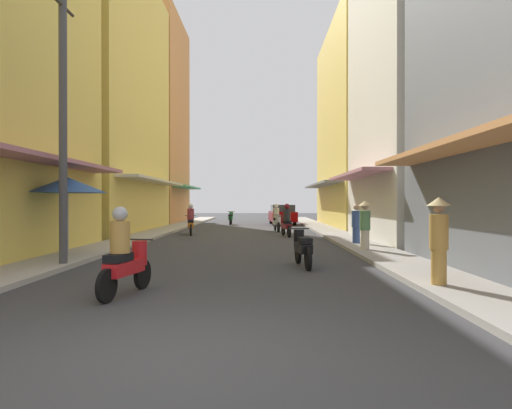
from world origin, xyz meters
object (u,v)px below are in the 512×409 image
at_px(pedestrian_crossing, 439,238).
at_px(vendor_umbrella, 67,185).
at_px(motorbike_orange, 191,221).
at_px(parked_car, 282,214).
at_px(pedestrian_foreground, 365,224).
at_px(motorbike_maroon, 286,222).
at_px(utility_pole, 63,122).
at_px(motorbike_silver, 277,219).
at_px(motorbike_black, 302,247).
at_px(pedestrian_far, 356,225).
at_px(motorbike_green, 231,218).
at_px(motorbike_red, 125,256).

xyz_separation_m(pedestrian_crossing, vendor_umbrella, (-8.91, 4.48, 1.16)).
bearing_deg(pedestrian_crossing, motorbike_orange, 115.86).
distance_m(parked_car, pedestrian_foreground, 18.61).
xyz_separation_m(motorbike_maroon, utility_pole, (-6.14, -10.36, 2.95)).
distance_m(motorbike_silver, vendor_umbrella, 13.91).
relative_size(motorbike_silver, pedestrian_foreground, 1.07).
bearing_deg(motorbike_silver, parked_car, 85.06).
height_order(motorbike_maroon, motorbike_black, motorbike_maroon).
bearing_deg(pedestrian_far, motorbike_orange, 141.18).
bearing_deg(pedestrian_crossing, utility_pole, 161.49).
height_order(motorbike_green, pedestrian_far, pedestrian_far).
xyz_separation_m(motorbike_red, motorbike_green, (0.17, 24.85, -0.20)).
height_order(motorbike_green, utility_pole, utility_pole).
relative_size(motorbike_red, pedestrian_far, 1.13).
xyz_separation_m(pedestrian_far, vendor_umbrella, (-9.15, -3.98, 1.36)).
bearing_deg(motorbike_silver, motorbike_orange, -150.32).
xyz_separation_m(motorbike_silver, motorbike_green, (-3.09, 7.61, -0.20)).
bearing_deg(vendor_umbrella, motorbike_red, -57.46).
distance_m(motorbike_green, motorbike_orange, 10.22).
distance_m(motorbike_silver, motorbike_green, 8.21).
distance_m(parked_car, utility_pole, 23.07).
bearing_deg(motorbike_black, utility_pole, -176.74).
bearing_deg(motorbike_maroon, pedestrian_foreground, -72.56).
distance_m(motorbike_maroon, vendor_umbrella, 11.07).
xyz_separation_m(motorbike_orange, pedestrian_far, (7.13, -5.74, 0.08)).
bearing_deg(motorbike_silver, motorbike_red, -100.68).
distance_m(motorbike_maroon, motorbike_black, 10.02).
relative_size(motorbike_maroon, pedestrian_crossing, 1.03).
bearing_deg(parked_car, vendor_umbrella, -109.42).
xyz_separation_m(motorbike_maroon, pedestrian_foreground, (2.18, -6.93, 0.25)).
bearing_deg(vendor_umbrella, motorbike_orange, 78.27).
xyz_separation_m(motorbike_orange, utility_pole, (-1.38, -11.44, 2.95)).
xyz_separation_m(motorbike_black, pedestrian_far, (2.50, 5.36, 0.28)).
bearing_deg(motorbike_silver, pedestrian_foreground, -76.59).
height_order(motorbike_black, pedestrian_far, pedestrian_far).
relative_size(pedestrian_foreground, pedestrian_crossing, 0.97).
distance_m(motorbike_black, pedestrian_foreground, 3.88).
bearing_deg(motorbike_red, parked_car, 81.12).
height_order(motorbike_red, pedestrian_foreground, pedestrian_foreground).
bearing_deg(motorbike_black, motorbike_orange, 112.64).
height_order(motorbike_silver, motorbike_orange, same).
height_order(motorbike_black, parked_car, parked_car).
relative_size(motorbike_orange, utility_pole, 0.25).
bearing_deg(parked_car, utility_pole, -106.49).
distance_m(motorbike_red, parked_car, 25.53).
relative_size(motorbike_maroon, motorbike_orange, 1.00).
xyz_separation_m(motorbike_red, parked_car, (3.94, 25.22, 0.04)).
distance_m(pedestrian_foreground, utility_pole, 9.39).
xyz_separation_m(motorbike_red, vendor_umbrella, (-3.19, 5.00, 1.44)).
bearing_deg(pedestrian_far, motorbike_black, -115.04).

